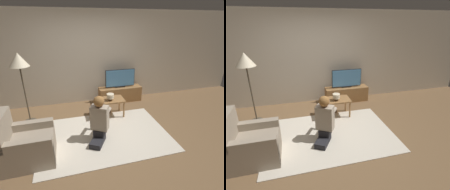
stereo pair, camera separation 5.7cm
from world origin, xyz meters
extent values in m
plane|color=brown|center=(0.00, 0.00, 0.00)|extent=(10.00, 10.00, 0.00)
cube|color=beige|center=(0.00, 1.93, 1.30)|extent=(10.00, 0.06, 2.60)
cube|color=beige|center=(0.00, 0.00, 0.01)|extent=(2.68, 1.84, 0.02)
cube|color=olive|center=(0.86, 1.62, 0.22)|extent=(1.28, 0.36, 0.45)
cube|color=black|center=(0.86, 1.62, 0.47)|extent=(0.30, 0.08, 0.04)
cube|color=black|center=(0.86, 1.63, 0.73)|extent=(0.89, 0.03, 0.52)
cube|color=#4C8CC6|center=(0.86, 1.62, 0.73)|extent=(0.86, 0.04, 0.49)
cube|color=olive|center=(0.32, 0.80, 0.45)|extent=(0.71, 0.46, 0.04)
cylinder|color=olive|center=(0.00, 0.61, 0.21)|extent=(0.04, 0.04, 0.43)
cylinder|color=olive|center=(0.64, 0.61, 0.21)|extent=(0.04, 0.04, 0.43)
cylinder|color=olive|center=(0.00, 0.99, 0.21)|extent=(0.04, 0.04, 0.43)
cylinder|color=olive|center=(0.64, 0.99, 0.21)|extent=(0.04, 0.04, 0.43)
cylinder|color=#4C4233|center=(-1.63, 1.02, 0.01)|extent=(0.28, 0.28, 0.03)
cylinder|color=#4C4233|center=(-1.63, 1.02, 0.83)|extent=(0.03, 0.03, 1.59)
cone|color=beige|center=(-1.63, 1.02, 1.52)|extent=(0.41, 0.41, 0.30)
cube|color=gray|center=(-1.42, -0.36, 0.23)|extent=(0.85, 0.73, 0.46)
cube|color=gray|center=(-1.76, -0.36, 0.69)|extent=(0.16, 0.72, 0.47)
cube|color=gray|center=(-1.42, -0.65, 0.30)|extent=(0.84, 0.15, 0.60)
cube|color=gray|center=(-1.42, -0.07, 0.30)|extent=(0.84, 0.15, 0.60)
cube|color=#232328|center=(-0.20, -0.26, 0.07)|extent=(0.39, 0.47, 0.11)
cube|color=#232328|center=(-0.13, -0.13, 0.20)|extent=(0.31, 0.32, 0.14)
cube|color=tan|center=(-0.13, -0.13, 0.52)|extent=(0.39, 0.34, 0.50)
sphere|color=tan|center=(-0.13, -0.13, 0.87)|extent=(0.20, 0.20, 0.20)
sphere|color=#9E6B38|center=(-0.14, -0.14, 0.88)|extent=(0.21, 0.21, 0.21)
cube|color=black|center=(0.05, 0.20, 0.54)|extent=(0.13, 0.10, 0.04)
cylinder|color=tan|center=(0.08, 0.04, 0.54)|extent=(0.21, 0.30, 0.07)
cylinder|color=tan|center=(-0.09, 0.14, 0.54)|extent=(0.21, 0.30, 0.07)
cylinder|color=#4C3823|center=(0.32, 0.74, 0.50)|extent=(0.10, 0.10, 0.06)
cylinder|color=beige|center=(0.32, 0.74, 0.58)|extent=(0.18, 0.18, 0.11)
camera|label=1|loc=(-0.69, -3.08, 2.24)|focal=28.00mm
camera|label=2|loc=(-0.64, -3.09, 2.24)|focal=28.00mm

